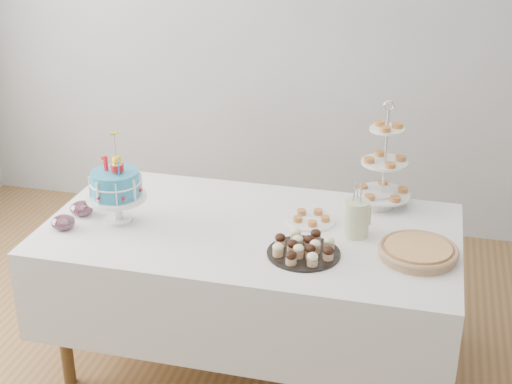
% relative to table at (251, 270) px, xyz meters
% --- Properties ---
extents(walls, '(5.04, 4.04, 2.70)m').
position_rel_table_xyz_m(walls, '(0.00, -0.30, 0.81)').
color(walls, '#949699').
rests_on(walls, floor).
extents(table, '(1.92, 1.02, 0.77)m').
position_rel_table_xyz_m(table, '(0.00, 0.00, 0.00)').
color(table, silver).
rests_on(table, floor).
extents(birthday_cake, '(0.28, 0.28, 0.43)m').
position_rel_table_xyz_m(birthday_cake, '(-0.62, -0.09, 0.35)').
color(birthday_cake, white).
rests_on(birthday_cake, table).
extents(cupcake_tray, '(0.32, 0.32, 0.07)m').
position_rel_table_xyz_m(cupcake_tray, '(0.29, -0.19, 0.26)').
color(cupcake_tray, black).
rests_on(cupcake_tray, table).
extents(pie, '(0.35, 0.35, 0.05)m').
position_rel_table_xyz_m(pie, '(0.77, -0.10, 0.26)').
color(pie, tan).
rests_on(pie, table).
extents(tiered_stand, '(0.28, 0.28, 0.54)m').
position_rel_table_xyz_m(tiered_stand, '(0.57, 0.40, 0.45)').
color(tiered_stand, silver).
rests_on(tiered_stand, table).
extents(plate_stack, '(0.19, 0.19, 0.07)m').
position_rel_table_xyz_m(plate_stack, '(0.54, 0.40, 0.26)').
color(plate_stack, white).
rests_on(plate_stack, table).
extents(pastry_plate, '(0.23, 0.23, 0.04)m').
position_rel_table_xyz_m(pastry_plate, '(0.26, 0.13, 0.24)').
color(pastry_plate, white).
rests_on(pastry_plate, table).
extents(jam_bowl_a, '(0.11, 0.11, 0.07)m').
position_rel_table_xyz_m(jam_bowl_a, '(-0.84, -0.23, 0.26)').
color(jam_bowl_a, silver).
rests_on(jam_bowl_a, table).
extents(jam_bowl_b, '(0.11, 0.11, 0.07)m').
position_rel_table_xyz_m(jam_bowl_b, '(-0.83, -0.07, 0.26)').
color(jam_bowl_b, silver).
rests_on(jam_bowl_b, table).
extents(utensil_pitcher, '(0.12, 0.12, 0.26)m').
position_rel_table_xyz_m(utensil_pitcher, '(0.48, 0.04, 0.32)').
color(utensil_pitcher, white).
rests_on(utensil_pitcher, table).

